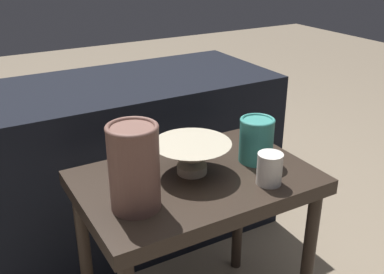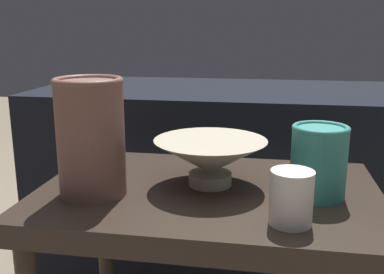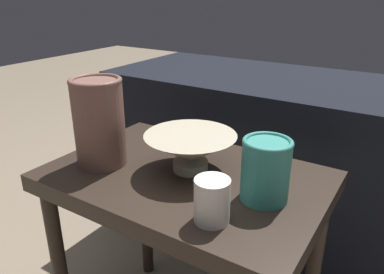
% 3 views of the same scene
% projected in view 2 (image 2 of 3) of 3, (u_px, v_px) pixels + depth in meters
% --- Properties ---
extents(table, '(0.61, 0.41, 0.52)m').
position_uv_depth(table, '(208.00, 226.00, 0.83)').
color(table, '#2D231C').
rests_on(table, ground_plane).
extents(couch_backdrop, '(1.16, 0.50, 0.63)m').
position_uv_depth(couch_backdrop, '(232.00, 189.00, 1.40)').
color(couch_backdrop, black).
rests_on(couch_backdrop, ground_plane).
extents(bowl, '(0.21, 0.21, 0.09)m').
position_uv_depth(bowl, '(212.00, 158.00, 0.82)').
color(bowl, '#B2A88E').
rests_on(bowl, table).
extents(vase_textured_left, '(0.12, 0.12, 0.20)m').
position_uv_depth(vase_textured_left, '(91.00, 136.00, 0.76)').
color(vase_textured_left, brown).
rests_on(vase_textured_left, table).
extents(vase_colorful_right, '(0.10, 0.10, 0.13)m').
position_uv_depth(vase_colorful_right, '(319.00, 160.00, 0.76)').
color(vase_colorful_right, teal).
rests_on(vase_colorful_right, table).
extents(cup, '(0.06, 0.06, 0.08)m').
position_uv_depth(cup, '(291.00, 198.00, 0.66)').
color(cup, silver).
rests_on(cup, table).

